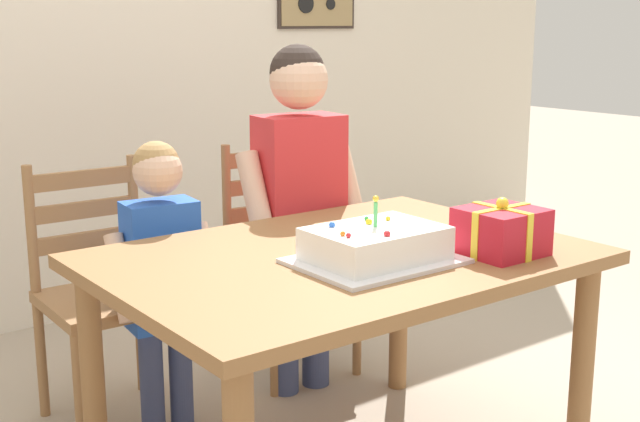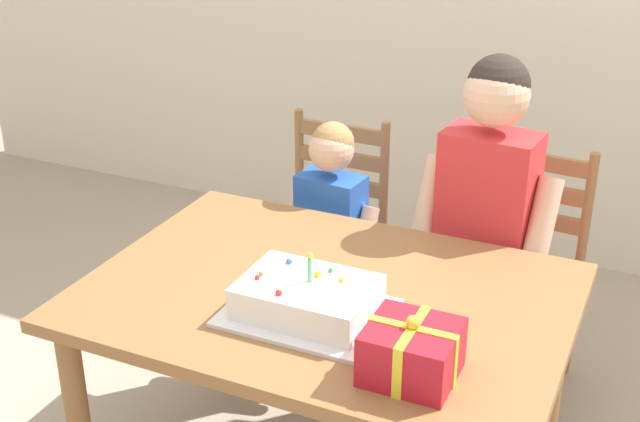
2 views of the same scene
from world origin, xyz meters
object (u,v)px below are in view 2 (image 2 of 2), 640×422
chair_left (325,233)px  chair_right (517,272)px  child_older (486,207)px  child_younger (331,226)px  dining_table (326,318)px  birthday_cake (307,299)px  gift_box_red_large (412,352)px

chair_left → chair_right: 0.78m
child_older → child_younger: (-0.57, 0.00, -0.19)m
dining_table → child_older: (0.30, 0.63, 0.16)m
birthday_cake → chair_right: bearing=68.8°
birthday_cake → gift_box_red_large: 0.38m
chair_left → gift_box_red_large: bearing=-56.9°
chair_right → child_younger: size_ratio=0.90×
dining_table → gift_box_red_large: size_ratio=6.21×
child_older → dining_table: bearing=-115.6°
child_older → child_younger: size_ratio=1.30×
gift_box_red_large → chair_left: 1.40m
birthday_cake → chair_left: 1.12m
dining_table → child_younger: size_ratio=1.36×
chair_left → child_younger: (0.12, -0.22, 0.15)m
dining_table → child_younger: (-0.27, 0.63, -0.03)m
dining_table → chair_left: 0.95m
dining_table → gift_box_red_large: 0.49m
chair_left → child_older: size_ratio=0.70×
chair_right → child_younger: (-0.66, -0.22, 0.15)m
gift_box_red_large → chair_right: (0.04, 1.14, -0.34)m
dining_table → child_older: child_older is taller
chair_right → birthday_cake: bearing=-111.2°
birthday_cake → gift_box_red_large: (0.35, -0.15, 0.02)m
chair_right → child_older: size_ratio=0.70×
birthday_cake → chair_left: bearing=111.7°
dining_table → chair_left: size_ratio=1.51×
birthday_cake → child_younger: (-0.27, 0.78, -0.17)m
gift_box_red_large → child_older: size_ratio=0.17×
dining_table → chair_right: bearing=65.2°
chair_right → child_older: 0.41m
gift_box_red_large → child_younger: 1.13m
gift_box_red_large → chair_left: (-0.74, 1.14, -0.34)m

